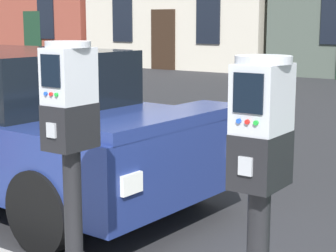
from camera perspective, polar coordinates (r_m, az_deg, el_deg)
parking_meter_near_kerb at (r=2.84m, az=-9.55°, el=-0.97°), size 0.22×0.25×1.47m
parking_meter_twin_adjacent at (r=2.27m, az=9.05°, el=-4.40°), size 0.22×0.25×1.43m
parked_car_red_compact at (r=5.98m, az=-15.73°, el=0.73°), size 4.50×2.02×1.42m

